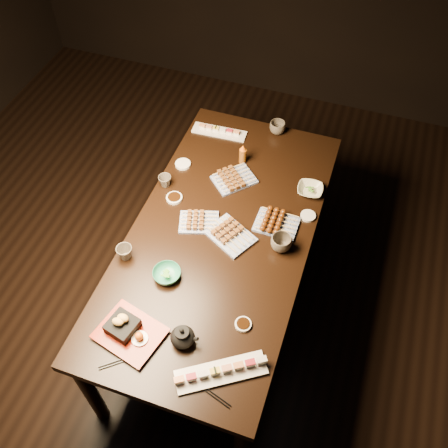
{
  "coord_description": "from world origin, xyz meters",
  "views": [
    {
      "loc": [
        0.93,
        -1.15,
        2.78
      ],
      "look_at": [
        0.42,
        0.34,
        0.77
      ],
      "focal_mm": 40.0,
      "sensor_mm": 36.0,
      "label": 1
    }
  ],
  "objects_px": {
    "dining_table": "(221,273)",
    "yakitori_plate_right": "(230,233)",
    "teacup_near_left": "(125,253)",
    "teacup_far_left": "(165,181)",
    "yakitori_plate_center": "(199,220)",
    "teacup_mid_right": "(281,243)",
    "teapot": "(182,336)",
    "condiment_bottle": "(243,154)",
    "edamame_bowl_cream": "(310,190)",
    "sushi_platter_near": "(221,371)",
    "sushi_platter_far": "(219,130)",
    "tempura_tray": "(129,330)",
    "edamame_bowl_green": "(167,274)",
    "teacup_far_right": "(277,128)",
    "yakitori_plate_left": "(234,177)"
  },
  "relations": [
    {
      "from": "sushi_platter_far",
      "to": "teacup_mid_right",
      "type": "relative_size",
      "value": 3.13
    },
    {
      "from": "sushi_platter_far",
      "to": "yakitori_plate_left",
      "type": "height_order",
      "value": "yakitori_plate_left"
    },
    {
      "from": "teacup_far_left",
      "to": "edamame_bowl_cream",
      "type": "bearing_deg",
      "value": 15.36
    },
    {
      "from": "teacup_near_left",
      "to": "teacup_far_left",
      "type": "xyz_separation_m",
      "value": [
        -0.0,
        0.51,
        -0.0
      ]
    },
    {
      "from": "dining_table",
      "to": "teacup_mid_right",
      "type": "distance_m",
      "value": 0.52
    },
    {
      "from": "tempura_tray",
      "to": "teacup_near_left",
      "type": "bearing_deg",
      "value": 132.5
    },
    {
      "from": "tempura_tray",
      "to": "teacup_far_left",
      "type": "height_order",
      "value": "tempura_tray"
    },
    {
      "from": "yakitori_plate_center",
      "to": "teacup_mid_right",
      "type": "bearing_deg",
      "value": -19.67
    },
    {
      "from": "edamame_bowl_cream",
      "to": "teapot",
      "type": "xyz_separation_m",
      "value": [
        -0.33,
        -1.04,
        0.04
      ]
    },
    {
      "from": "teacup_near_left",
      "to": "yakitori_plate_left",
      "type": "bearing_deg",
      "value": 62.6
    },
    {
      "from": "teacup_mid_right",
      "to": "yakitori_plate_left",
      "type": "bearing_deg",
      "value": 135.14
    },
    {
      "from": "dining_table",
      "to": "teacup_mid_right",
      "type": "height_order",
      "value": "teacup_mid_right"
    },
    {
      "from": "teacup_near_left",
      "to": "teapot",
      "type": "distance_m",
      "value": 0.54
    },
    {
      "from": "yakitori_plate_center",
      "to": "yakitori_plate_right",
      "type": "relative_size",
      "value": 0.86
    },
    {
      "from": "sushi_platter_far",
      "to": "teacup_near_left",
      "type": "relative_size",
      "value": 4.11
    },
    {
      "from": "edamame_bowl_cream",
      "to": "condiment_bottle",
      "type": "height_order",
      "value": "condiment_bottle"
    },
    {
      "from": "teacup_mid_right",
      "to": "teacup_far_left",
      "type": "relative_size",
      "value": 1.47
    },
    {
      "from": "teacup_mid_right",
      "to": "condiment_bottle",
      "type": "relative_size",
      "value": 0.82
    },
    {
      "from": "yakitori_plate_left",
      "to": "teacup_far_right",
      "type": "relative_size",
      "value": 2.33
    },
    {
      "from": "edamame_bowl_green",
      "to": "edamame_bowl_cream",
      "type": "distance_m",
      "value": 0.92
    },
    {
      "from": "teacup_near_left",
      "to": "yakitori_plate_center",
      "type": "bearing_deg",
      "value": 50.0
    },
    {
      "from": "sushi_platter_far",
      "to": "yakitori_plate_left",
      "type": "xyz_separation_m",
      "value": [
        0.21,
        -0.35,
        0.01
      ]
    },
    {
      "from": "teacup_far_right",
      "to": "teacup_far_left",
      "type": "bearing_deg",
      "value": -127.03
    },
    {
      "from": "edamame_bowl_green",
      "to": "teacup_far_left",
      "type": "xyz_separation_m",
      "value": [
        -0.24,
        0.54,
        0.01
      ]
    },
    {
      "from": "sushi_platter_near",
      "to": "edamame_bowl_cream",
      "type": "xyz_separation_m",
      "value": [
        0.12,
        1.12,
        -0.01
      ]
    },
    {
      "from": "dining_table",
      "to": "tempura_tray",
      "type": "bearing_deg",
      "value": -106.32
    },
    {
      "from": "yakitori_plate_center",
      "to": "teapot",
      "type": "bearing_deg",
      "value": -92.96
    },
    {
      "from": "edamame_bowl_green",
      "to": "teapot",
      "type": "height_order",
      "value": "teapot"
    },
    {
      "from": "teacup_far_left",
      "to": "teacup_near_left",
      "type": "bearing_deg",
      "value": -89.52
    },
    {
      "from": "tempura_tray",
      "to": "teacup_mid_right",
      "type": "relative_size",
      "value": 2.66
    },
    {
      "from": "yakitori_plate_center",
      "to": "teacup_mid_right",
      "type": "height_order",
      "value": "teacup_mid_right"
    },
    {
      "from": "sushi_platter_near",
      "to": "teacup_near_left",
      "type": "relative_size",
      "value": 4.84
    },
    {
      "from": "dining_table",
      "to": "teacup_near_left",
      "type": "height_order",
      "value": "teacup_near_left"
    },
    {
      "from": "yakitori_plate_center",
      "to": "teacup_far_left",
      "type": "bearing_deg",
      "value": 127.21
    },
    {
      "from": "yakitori_plate_right",
      "to": "edamame_bowl_cream",
      "type": "distance_m",
      "value": 0.53
    },
    {
      "from": "dining_table",
      "to": "condiment_bottle",
      "type": "bearing_deg",
      "value": 95.69
    },
    {
      "from": "yakitori_plate_left",
      "to": "tempura_tray",
      "type": "bearing_deg",
      "value": -144.48
    },
    {
      "from": "sushi_platter_near",
      "to": "yakitori_plate_left",
      "type": "relative_size",
      "value": 1.73
    },
    {
      "from": "yakitori_plate_center",
      "to": "teacup_mid_right",
      "type": "relative_size",
      "value": 1.93
    },
    {
      "from": "teacup_far_right",
      "to": "sushi_platter_far",
      "type": "bearing_deg",
      "value": -160.53
    },
    {
      "from": "sushi_platter_far",
      "to": "teacup_far_right",
      "type": "relative_size",
      "value": 3.44
    },
    {
      "from": "edamame_bowl_green",
      "to": "condiment_bottle",
      "type": "relative_size",
      "value": 1.06
    },
    {
      "from": "edamame_bowl_cream",
      "to": "teacup_near_left",
      "type": "bearing_deg",
      "value": -136.71
    },
    {
      "from": "edamame_bowl_green",
      "to": "teapot",
      "type": "bearing_deg",
      "value": -55.39
    },
    {
      "from": "teacup_mid_right",
      "to": "condiment_bottle",
      "type": "distance_m",
      "value": 0.63
    },
    {
      "from": "yakitori_plate_center",
      "to": "edamame_bowl_cream",
      "type": "height_order",
      "value": "yakitori_plate_center"
    },
    {
      "from": "edamame_bowl_green",
      "to": "yakitori_plate_left",
      "type": "bearing_deg",
      "value": 81.42
    },
    {
      "from": "dining_table",
      "to": "yakitori_plate_right",
      "type": "distance_m",
      "value": 0.41
    },
    {
      "from": "sushi_platter_far",
      "to": "teacup_near_left",
      "type": "xyz_separation_m",
      "value": [
        -0.13,
        -1.01,
        0.02
      ]
    },
    {
      "from": "tempura_tray",
      "to": "teacup_mid_right",
      "type": "xyz_separation_m",
      "value": [
        0.5,
        0.67,
        -0.01
      ]
    }
  ]
}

